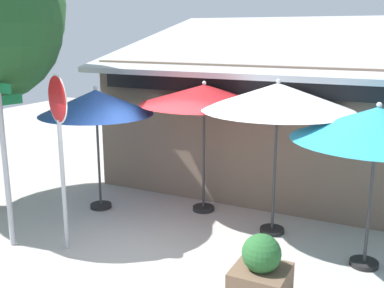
# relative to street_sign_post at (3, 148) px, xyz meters

# --- Properties ---
(ground_plane) EXTENTS (28.00, 28.00, 0.10)m
(ground_plane) POSITION_rel_street_sign_post_xyz_m (2.20, 0.90, -1.78)
(ground_plane) COLOR #ADA8A0
(cafe_building) EXTENTS (7.63, 5.70, 4.02)m
(cafe_building) POSITION_rel_street_sign_post_xyz_m (2.96, 5.95, -0.16)
(cafe_building) COLOR #705B4C
(cafe_building) RESTS_ON ground
(street_sign_post) EXTENTS (0.85, 0.79, 2.83)m
(street_sign_post) POSITION_rel_street_sign_post_xyz_m (0.00, 0.00, 0.00)
(street_sign_post) COLOR #A8AAB2
(street_sign_post) RESTS_ON ground
(stop_sign) EXTENTS (0.70, 0.36, 2.95)m
(stop_sign) POSITION_rel_street_sign_post_xyz_m (0.94, 0.31, 0.33)
(stop_sign) COLOR #A8AAB2
(stop_sign) RESTS_ON ground
(patio_umbrella_royal_blue_left) EXTENTS (2.28, 2.28, 2.55)m
(patio_umbrella_royal_blue_left) POSITION_rel_street_sign_post_xyz_m (0.30, 2.09, 0.49)
(patio_umbrella_royal_blue_left) COLOR black
(patio_umbrella_royal_blue_left) RESTS_ON ground
(patio_umbrella_crimson_center) EXTENTS (2.55, 2.55, 2.67)m
(patio_umbrella_crimson_center) POSITION_rel_street_sign_post_xyz_m (2.29, 2.91, 0.66)
(patio_umbrella_crimson_center) COLOR black
(patio_umbrella_crimson_center) RESTS_ON ground
(patio_umbrella_ivory_right) EXTENTS (2.64, 2.64, 2.81)m
(patio_umbrella_ivory_right) POSITION_rel_street_sign_post_xyz_m (3.88, 2.49, 0.77)
(patio_umbrella_ivory_right) COLOR black
(patio_umbrella_ivory_right) RESTS_ON ground
(patio_umbrella_teal_far_right) EXTENTS (2.51, 2.51, 2.60)m
(patio_umbrella_teal_far_right) POSITION_rel_street_sign_post_xyz_m (5.55, 1.91, 0.54)
(patio_umbrella_teal_far_right) COLOR black
(patio_umbrella_teal_far_right) RESTS_ON ground
(sidewalk_planter) EXTENTS (0.73, 0.73, 1.00)m
(sidewalk_planter) POSITION_rel_street_sign_post_xyz_m (4.40, 0.20, -1.31)
(sidewalk_planter) COLOR brown
(sidewalk_planter) RESTS_ON ground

